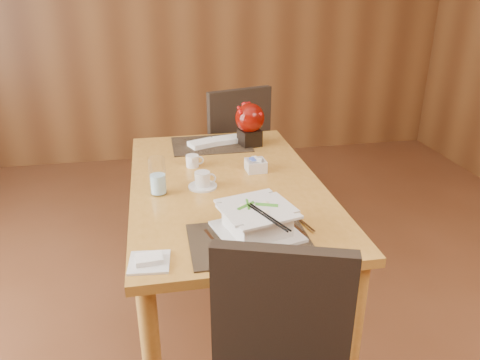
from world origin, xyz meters
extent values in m
cube|color=brown|center=(0.00, 3.00, 1.40)|extent=(5.00, 0.02, 2.80)
cube|color=#C38836|center=(0.00, 0.60, 0.73)|extent=(0.90, 1.50, 0.04)
cylinder|color=#C38836|center=(-0.39, 1.29, 0.35)|extent=(0.07, 0.07, 0.71)
cylinder|color=#C38836|center=(0.39, -0.09, 0.35)|extent=(0.07, 0.07, 0.71)
cylinder|color=#C38836|center=(0.39, 1.29, 0.35)|extent=(0.07, 0.07, 0.71)
cube|color=black|center=(0.00, 0.05, 0.75)|extent=(0.45, 0.33, 0.01)
cube|color=black|center=(0.00, 1.15, 0.75)|extent=(0.45, 0.33, 0.01)
cube|color=silver|center=(0.04, 0.10, 0.76)|extent=(0.35, 0.35, 0.01)
cube|color=silver|center=(0.04, 0.10, 0.81)|extent=(0.25, 0.25, 0.10)
cylinder|color=tan|center=(0.04, 0.10, 0.81)|extent=(0.19, 0.19, 0.08)
cylinder|color=silver|center=(-0.12, 0.57, 0.75)|extent=(0.14, 0.14, 0.01)
cylinder|color=silver|center=(-0.12, 0.57, 0.79)|extent=(0.08, 0.08, 0.07)
cylinder|color=black|center=(-0.12, 0.57, 0.82)|extent=(0.06, 0.06, 0.01)
cylinder|color=silver|center=(-0.32, 0.53, 0.84)|extent=(0.09, 0.09, 0.17)
cube|color=silver|center=(0.17, 0.72, 0.78)|extent=(0.10, 0.10, 0.06)
cube|color=black|center=(0.22, 1.10, 0.80)|extent=(0.14, 0.14, 0.09)
sphere|color=#760B04|center=(0.22, 1.10, 0.92)|extent=(0.17, 0.17, 0.17)
cube|color=silver|center=(-0.37, -0.03, 0.75)|extent=(0.15, 0.15, 0.01)
cube|color=black|center=(0.02, -0.34, 0.72)|extent=(0.42, 0.18, 0.48)
cube|color=black|center=(0.17, 1.68, 0.46)|extent=(0.57, 0.57, 0.06)
cube|color=black|center=(0.23, 1.48, 0.74)|extent=(0.44, 0.17, 0.50)
cylinder|color=black|center=(0.30, 1.92, 0.22)|extent=(0.04, 0.04, 0.43)
cylinder|color=black|center=(0.41, 1.55, 0.22)|extent=(0.04, 0.04, 0.43)
cylinder|color=black|center=(-0.06, 1.81, 0.22)|extent=(0.04, 0.04, 0.43)
cylinder|color=black|center=(0.04, 1.45, 0.22)|extent=(0.04, 0.04, 0.43)
camera|label=1|loc=(-0.32, -1.42, 1.66)|focal=35.00mm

